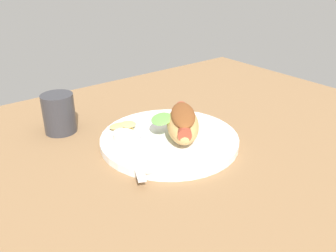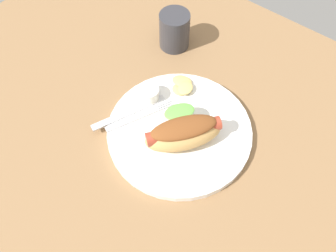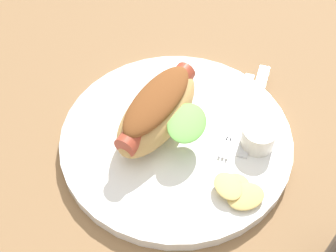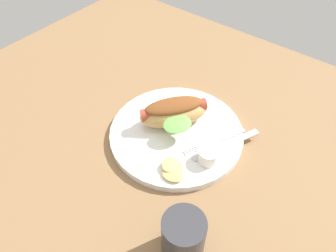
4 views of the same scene
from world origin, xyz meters
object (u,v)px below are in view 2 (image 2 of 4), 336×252
(sauce_ramekin, at_px, (149,94))
(knife, at_px, (129,113))
(hot_dog, at_px, (184,131))
(chips_pile, at_px, (182,86))
(drinking_cup, at_px, (174,30))
(fork, at_px, (138,117))
(plate, at_px, (180,132))

(sauce_ramekin, distance_m, knife, 0.06)
(hot_dog, bearing_deg, knife, 134.65)
(chips_pile, bearing_deg, drinking_cup, 133.82)
(drinking_cup, bearing_deg, knife, -76.89)
(knife, bearing_deg, hot_dog, -58.16)
(sauce_ramekin, relative_size, chips_pile, 0.65)
(sauce_ramekin, xyz_separation_m, drinking_cup, (-0.06, 0.17, 0.01))
(fork, distance_m, knife, 0.02)
(knife, bearing_deg, sauce_ramekin, 14.56)
(plate, relative_size, fork, 2.09)
(plate, xyz_separation_m, sauce_ramekin, (-0.10, 0.02, 0.02))
(plate, height_order, drinking_cup, drinking_cup)
(hot_dog, distance_m, knife, 0.13)
(sauce_ramekin, relative_size, drinking_cup, 0.47)
(chips_pile, relative_size, drinking_cup, 0.72)
(fork, distance_m, chips_pile, 0.12)
(fork, height_order, chips_pile, chips_pile)
(sauce_ramekin, xyz_separation_m, fork, (0.01, -0.05, -0.01))
(chips_pile, xyz_separation_m, drinking_cup, (-0.10, 0.10, 0.02))
(sauce_ramekin, height_order, drinking_cup, drinking_cup)
(knife, bearing_deg, chips_pile, 2.26)
(sauce_ramekin, relative_size, fork, 0.30)
(plate, bearing_deg, knife, -163.73)
(chips_pile, height_order, drinking_cup, drinking_cup)
(chips_pile, bearing_deg, plate, -56.13)
(sauce_ramekin, distance_m, chips_pile, 0.07)
(drinking_cup, bearing_deg, plate, -50.39)
(plate, bearing_deg, hot_dog, -36.85)
(hot_dog, height_order, fork, hot_dog)
(chips_pile, bearing_deg, sauce_ramekin, -121.20)
(hot_dog, relative_size, chips_pile, 2.51)
(plate, bearing_deg, drinking_cup, 129.61)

